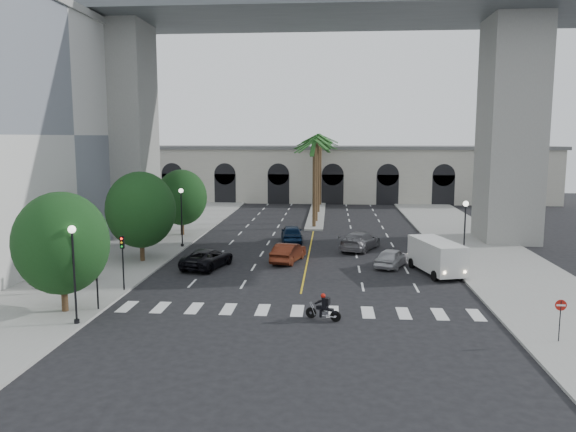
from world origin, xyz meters
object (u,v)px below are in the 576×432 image
object	(u,v)px
car_c	(207,258)
pedestrian_a	(37,276)
car_a	(392,257)
pedestrian_b	(93,267)
traffic_signal_near	(96,268)
lamp_post_left_near	(74,266)
cargo_van	(437,256)
lamp_post_right	(465,230)
do_not_enter_sign	(560,312)
lamp_post_left_far	(182,212)
car_b	(288,252)
car_e	(292,233)
motorcycle_rider	(324,308)
traffic_signal_far	(123,254)
car_d	(360,241)

from	to	relation	value
car_c	pedestrian_a	size ratio (longest dim) A/B	3.04
car_a	pedestrian_b	distance (m)	21.74
car_a	traffic_signal_near	bearing A→B (deg)	59.28
lamp_post_left_near	cargo_van	bearing A→B (deg)	31.92
lamp_post_right	do_not_enter_sign	size ratio (longest dim) A/B	2.43
pedestrian_a	lamp_post_left_far	bearing A→B (deg)	83.50
car_a	car_b	xyz separation A→B (m)	(-8.03, 1.07, 0.04)
lamp_post_left_far	car_e	world-z (taller)	lamp_post_left_far
lamp_post_right	pedestrian_a	xyz separation A→B (m)	(-28.34, -6.68, -2.21)
motorcycle_rider	cargo_van	world-z (taller)	cargo_van
traffic_signal_far	car_a	world-z (taller)	traffic_signal_far
car_a	pedestrian_b	bearing A→B (deg)	41.14
pedestrian_b	car_e	bearing A→B (deg)	62.18
car_e	cargo_van	bearing A→B (deg)	128.23
lamp_post_left_far	pedestrian_a	bearing A→B (deg)	-110.66
traffic_signal_near	car_d	bearing A→B (deg)	50.23
pedestrian_a	pedestrian_b	bearing A→B (deg)	55.75
lamp_post_right	pedestrian_b	world-z (taller)	lamp_post_right
car_c	traffic_signal_near	bearing A→B (deg)	86.21
lamp_post_left_far	traffic_signal_near	bearing A→B (deg)	-89.69
car_d	pedestrian_b	xyz separation A→B (m)	(-18.67, -12.69, 0.29)
car_c	car_d	size ratio (longest dim) A/B	0.94
car_b	pedestrian_a	distance (m)	18.28
car_e	traffic_signal_near	bearing A→B (deg)	60.79
lamp_post_right	pedestrian_b	size ratio (longest dim) A/B	2.84
lamp_post_left_far	car_b	distance (m)	11.31
lamp_post_left_near	do_not_enter_sign	world-z (taller)	lamp_post_left_near
car_d	pedestrian_a	distance (m)	26.13
do_not_enter_sign	car_e	bearing A→B (deg)	121.82
traffic_signal_near	pedestrian_b	world-z (taller)	traffic_signal_near
lamp_post_left_far	traffic_signal_far	distance (m)	14.52
car_d	car_e	world-z (taller)	car_e
lamp_post_right	car_b	world-z (taller)	lamp_post_right
car_a	traffic_signal_far	bearing A→B (deg)	49.76
traffic_signal_far	pedestrian_a	xyz separation A→B (m)	(-5.64, -0.18, -1.50)
lamp_post_left_near	lamp_post_left_far	bearing A→B (deg)	90.00
car_b	car_e	bearing A→B (deg)	-74.11
lamp_post_left_far	cargo_van	bearing A→B (deg)	-20.87
traffic_signal_far	car_d	distance (m)	21.71
pedestrian_b	car_c	bearing A→B (deg)	46.31
lamp_post_right	car_e	bearing A→B (deg)	138.65
lamp_post_left_far	pedestrian_a	xyz separation A→B (m)	(-5.54, -14.68, -2.21)
traffic_signal_near	cargo_van	xyz separation A→B (m)	(20.81, 10.53, -1.16)
car_a	do_not_enter_sign	xyz separation A→B (m)	(6.28, -15.76, 0.88)
traffic_signal_near	traffic_signal_far	xyz separation A→B (m)	(0.00, 4.00, 0.00)
traffic_signal_near	car_a	size ratio (longest dim) A/B	0.86
motorcycle_rider	pedestrian_a	xyz separation A→B (m)	(-18.49, 4.33, 0.34)
motorcycle_rider	traffic_signal_far	bearing A→B (deg)	-177.02
car_c	do_not_enter_sign	size ratio (longest dim) A/B	2.38
car_e	cargo_van	size ratio (longest dim) A/B	0.79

